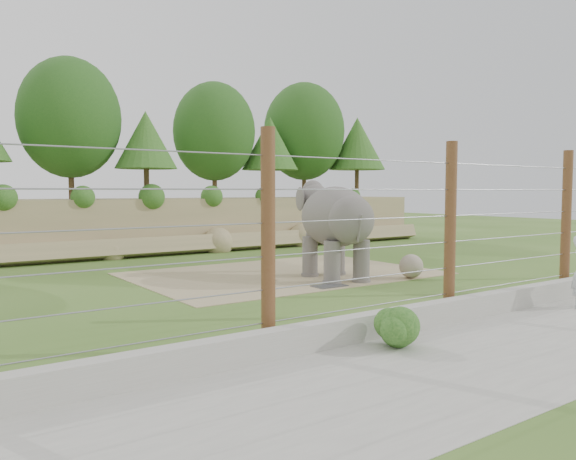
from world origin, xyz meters
TOP-DOWN VIEW (x-y plane):
  - ground at (0.00, 0.00)m, footprint 90.00×90.00m
  - back_embankment at (0.59, 12.68)m, footprint 30.00×5.52m
  - dirt_patch at (0.50, 3.00)m, footprint 10.00×7.00m
  - drain_grate at (0.12, 0.00)m, footprint 1.00×0.60m
  - elephant at (1.16, 1.01)m, footprint 2.53×4.18m
  - stone_ball at (3.31, -0.30)m, footprint 0.78×0.78m
  - retaining_wall at (0.00, -5.00)m, footprint 26.00×0.35m
  - walkway at (0.00, -7.00)m, footprint 26.00×4.00m
  - barrier_fence at (0.00, -4.50)m, footprint 20.26×0.26m
  - walkway_shrub at (-3.13, -5.80)m, footprint 0.75×0.75m

SIDE VIEW (x-z plane):
  - ground at x=0.00m, z-range 0.00..0.00m
  - walkway at x=0.00m, z-range 0.00..0.01m
  - dirt_patch at x=0.50m, z-range 0.00..0.02m
  - drain_grate at x=0.12m, z-range 0.02..0.05m
  - retaining_wall at x=0.00m, z-range 0.00..0.50m
  - walkway_shrub at x=-3.13m, z-range 0.01..0.76m
  - stone_ball at x=3.31m, z-range 0.02..0.80m
  - elephant at x=1.16m, z-range 0.00..3.15m
  - barrier_fence at x=0.00m, z-range 0.00..4.00m
  - back_embankment at x=0.59m, z-range -0.42..8.35m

